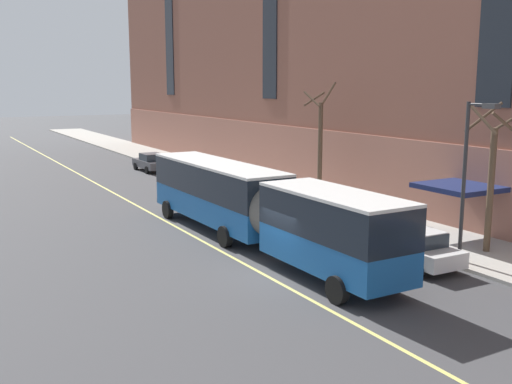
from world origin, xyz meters
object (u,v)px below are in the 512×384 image
at_px(parked_car_darkgray_6, 151,162).
at_px(street_tree_mid_block, 491,176).
at_px(parked_car_black_1, 240,191).
at_px(parked_car_silver_3, 318,215).
at_px(street_lamp, 470,165).
at_px(city_bus, 254,203).
at_px(street_tree_far_uptown, 320,145).
at_px(parked_car_white_0, 193,175).
at_px(parked_car_white_4, 414,248).

distance_m(parked_car_darkgray_6, street_tree_mid_block, 32.36).
distance_m(parked_car_black_1, parked_car_silver_3, 8.17).
relative_size(parked_car_darkgray_6, street_lamp, 0.69).
relative_size(city_bus, street_tree_mid_block, 2.87).
bearing_deg(parked_car_black_1, street_tree_far_uptown, -33.75).
height_order(parked_car_white_0, street_tree_far_uptown, street_tree_far_uptown).
bearing_deg(parked_car_white_0, city_bus, -104.19).
relative_size(parked_car_black_1, street_tree_mid_block, 0.69).
distance_m(parked_car_white_4, street_lamp, 4.02).
bearing_deg(parked_car_white_0, street_tree_mid_block, -80.19).
bearing_deg(parked_car_white_0, parked_car_darkgray_6, 90.45).
xyz_separation_m(parked_car_white_0, parked_car_darkgray_6, (-0.07, 8.86, -0.00)).
height_order(parked_car_silver_3, parked_car_darkgray_6, same).
relative_size(city_bus, parked_car_silver_3, 4.41).
height_order(city_bus, parked_car_white_0, city_bus).
bearing_deg(parked_car_darkgray_6, street_lamp, -86.64).
bearing_deg(parked_car_silver_3, street_tree_mid_block, -61.83).
bearing_deg(street_tree_far_uptown, parked_car_white_0, 110.96).
distance_m(parked_car_silver_3, parked_car_darkgray_6, 24.71).
height_order(parked_car_black_1, parked_car_darkgray_6, same).
bearing_deg(city_bus, street_tree_far_uptown, 38.40).
relative_size(parked_car_black_1, parked_car_white_4, 1.05).
xyz_separation_m(parked_car_white_0, street_tree_mid_block, (4.00, -23.13, 2.73)).
xyz_separation_m(parked_car_black_1, street_tree_far_uptown, (4.09, -2.73, 2.95)).
height_order(city_bus, parked_car_darkgray_6, city_bus).
distance_m(city_bus, parked_car_white_4, 7.34).
xyz_separation_m(parked_car_white_4, street_tree_far_uptown, (4.02, 12.41, 2.95)).
xyz_separation_m(parked_car_black_1, parked_car_darkgray_6, (0.02, 16.55, 0.00)).
bearing_deg(street_tree_far_uptown, city_bus, -141.60).
distance_m(street_tree_mid_block, street_lamp, 2.36).
bearing_deg(street_tree_mid_block, street_tree_far_uptown, 90.03).
bearing_deg(parked_car_white_0, street_lamp, -85.57).
bearing_deg(parked_car_white_4, street_tree_far_uptown, 72.06).
distance_m(parked_car_white_0, parked_car_darkgray_6, 8.86).
distance_m(parked_car_white_0, street_lamp, 24.11).
relative_size(parked_car_silver_3, street_tree_far_uptown, 0.57).
relative_size(street_tree_mid_block, street_tree_far_uptown, 0.88).
relative_size(city_bus, parked_car_black_1, 4.15).
bearing_deg(parked_car_white_4, parked_car_white_0, 89.93).
height_order(parked_car_white_0, street_lamp, street_lamp).
height_order(parked_car_white_0, street_tree_mid_block, street_tree_mid_block).
height_order(parked_car_silver_3, street_tree_mid_block, street_tree_mid_block).
bearing_deg(street_lamp, street_tree_mid_block, 17.27).
distance_m(parked_car_darkgray_6, street_lamp, 32.89).
relative_size(parked_car_silver_3, street_tree_mid_block, 0.65).
distance_m(parked_car_white_0, street_tree_far_uptown, 11.54).
relative_size(street_tree_mid_block, street_lamp, 0.99).
bearing_deg(parked_car_darkgray_6, parked_car_white_4, -89.92).
height_order(parked_car_black_1, street_tree_mid_block, street_tree_mid_block).
bearing_deg(parked_car_white_4, street_tree_mid_block, -4.26).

